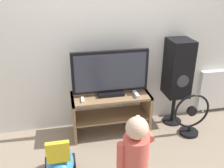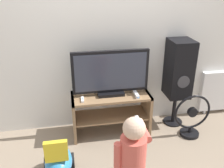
% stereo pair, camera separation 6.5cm
% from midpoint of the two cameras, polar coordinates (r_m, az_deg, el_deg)
% --- Properties ---
extents(ground_plane, '(16.00, 16.00, 0.00)m').
position_cam_midpoint_polar(ground_plane, '(3.30, 0.98, -12.82)').
color(ground_plane, gray).
extents(wall_back, '(10.00, 0.06, 2.60)m').
position_cam_midpoint_polar(wall_back, '(3.18, -0.61, 11.85)').
color(wall_back, silver).
rests_on(wall_back, ground_plane).
extents(tv_stand, '(1.00, 0.41, 0.56)m').
position_cam_midpoint_polar(tv_stand, '(3.26, 0.32, -5.56)').
color(tv_stand, '#93704C').
rests_on(tv_stand, ground_plane).
extents(television, '(0.95, 0.20, 0.58)m').
position_cam_midpoint_polar(television, '(3.06, 0.27, 2.39)').
color(television, black).
rests_on(television, tv_stand).
extents(game_console, '(0.04, 0.19, 0.04)m').
position_cam_midpoint_polar(game_console, '(3.15, 6.14, -2.38)').
color(game_console, white).
rests_on(game_console, tv_stand).
extents(remote_primary, '(0.04, 0.13, 0.03)m').
position_cam_midpoint_polar(remote_primary, '(3.05, -6.14, -3.55)').
color(remote_primary, white).
rests_on(remote_primary, tv_stand).
extents(child, '(0.34, 0.50, 0.90)m').
position_cam_midpoint_polar(child, '(2.28, 5.59, -15.57)').
color(child, '#3F4C72').
rests_on(child, ground_plane).
extents(speaker_tower, '(0.30, 0.35, 1.21)m').
position_cam_midpoint_polar(speaker_tower, '(3.40, 15.53, 3.02)').
color(speaker_tower, black).
rests_on(speaker_tower, ground_plane).
extents(floor_fan, '(0.48, 0.25, 0.59)m').
position_cam_midpoint_polar(floor_fan, '(3.42, 18.25, -7.34)').
color(floor_fan, black).
rests_on(floor_fan, ground_plane).
extents(ride_on_toy, '(0.32, 0.46, 0.55)m').
position_cam_midpoint_polar(ride_on_toy, '(2.73, -11.43, -17.02)').
color(ride_on_toy, '#338CD1').
rests_on(ride_on_toy, ground_plane).
extents(radiator, '(0.74, 0.08, 0.67)m').
position_cam_midpoint_polar(radiator, '(4.09, 24.52, -1.33)').
color(radiator, white).
rests_on(radiator, ground_plane).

